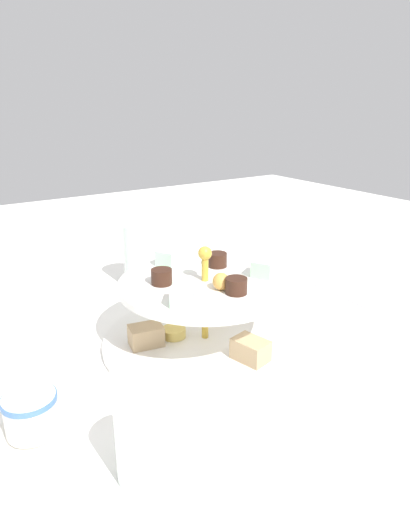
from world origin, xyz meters
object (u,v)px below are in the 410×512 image
at_px(teacup_with_saucer, 31,417).
at_px(water_glass_tall_right, 141,255).
at_px(tiered_serving_stand, 205,315).
at_px(butter_knife_left, 334,292).
at_px(water_glass_short_left, 149,441).

bearing_deg(teacup_with_saucer, water_glass_tall_right, -131.91).
relative_size(tiered_serving_stand, water_glass_tall_right, 2.46).
distance_m(teacup_with_saucer, butter_knife_left, 0.59).
relative_size(tiered_serving_stand, butter_knife_left, 1.81).
distance_m(tiered_serving_stand, water_glass_tall_right, 0.27).
distance_m(tiered_serving_stand, butter_knife_left, 0.32).
bearing_deg(water_glass_tall_right, butter_knife_left, 140.40).
xyz_separation_m(water_glass_tall_right, water_glass_short_left, (0.21, 0.45, -0.02)).
height_order(water_glass_tall_right, water_glass_short_left, water_glass_tall_right).
height_order(teacup_with_saucer, butter_knife_left, teacup_with_saucer).
bearing_deg(teacup_with_saucer, water_glass_short_left, 124.06).
height_order(water_glass_short_left, butter_knife_left, water_glass_short_left).
bearing_deg(water_glass_short_left, water_glass_tall_right, -115.40).
distance_m(water_glass_tall_right, teacup_with_saucer, 0.44).
bearing_deg(water_glass_short_left, tiered_serving_stand, -135.40).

